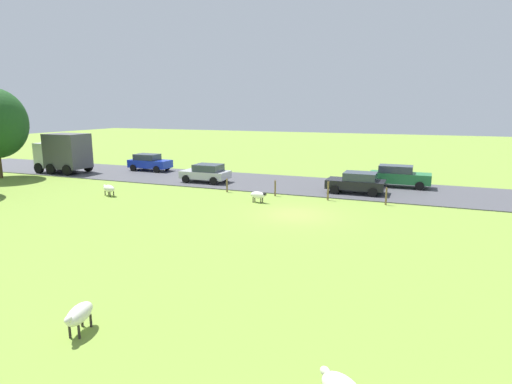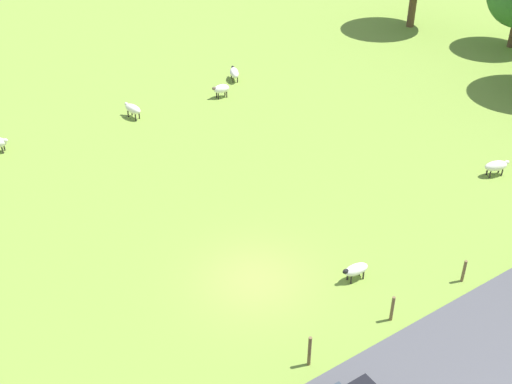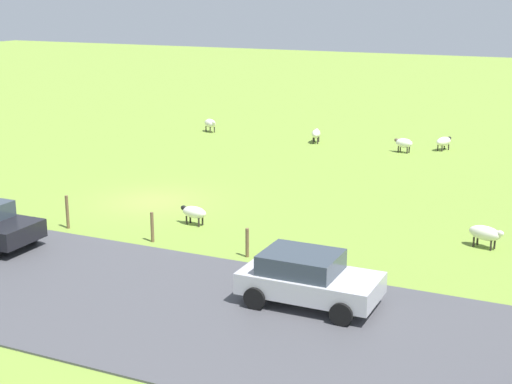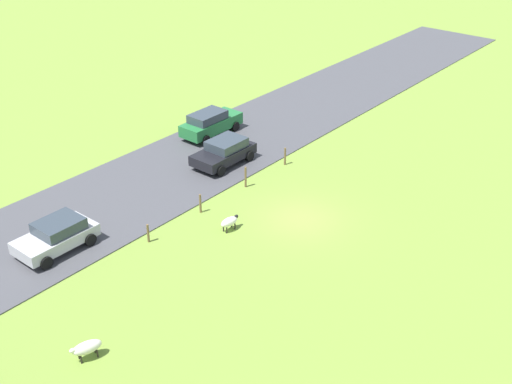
{
  "view_description": "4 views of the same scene",
  "coord_description": "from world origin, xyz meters",
  "px_view_note": "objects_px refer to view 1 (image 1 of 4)",
  "views": [
    {
      "loc": [
        -23.02,
        -6.7,
        6.16
      ],
      "look_at": [
        1.28,
        3.01,
        0.89
      ],
      "focal_mm": 29.66,
      "sensor_mm": 36.0,
      "label": 1
    },
    {
      "loc": [
        16.36,
        -10.95,
        17.6
      ],
      "look_at": [
        -3.21,
        2.18,
        1.48
      ],
      "focal_mm": 47.08,
      "sensor_mm": 36.0,
      "label": 2
    },
    {
      "loc": [
        26.19,
        17.0,
        8.72
      ],
      "look_at": [
        1.97,
        5.74,
        1.54
      ],
      "focal_mm": 52.9,
      "sensor_mm": 36.0,
      "label": 3
    },
    {
      "loc": [
        -16.95,
        24.25,
        17.91
      ],
      "look_at": [
        1.87,
        1.42,
        1.58
      ],
      "focal_mm": 45.57,
      "sensor_mm": 36.0,
      "label": 4
    }
  ],
  "objects_px": {
    "sheep_1": "(258,195)",
    "truck_0": "(64,152)",
    "car_0": "(399,176)",
    "car_2": "(149,162)",
    "car_3": "(206,173)",
    "sheep_2": "(79,314)",
    "sheep_5": "(109,189)",
    "car_1": "(357,182)"
  },
  "relations": [
    {
      "from": "sheep_1",
      "to": "truck_0",
      "type": "height_order",
      "value": "truck_0"
    },
    {
      "from": "car_0",
      "to": "car_2",
      "type": "distance_m",
      "value": 23.13
    },
    {
      "from": "car_0",
      "to": "car_2",
      "type": "relative_size",
      "value": 1.1
    },
    {
      "from": "car_2",
      "to": "car_3",
      "type": "relative_size",
      "value": 1.05
    },
    {
      "from": "sheep_2",
      "to": "sheep_5",
      "type": "height_order",
      "value": "sheep_2"
    },
    {
      "from": "truck_0",
      "to": "car_0",
      "type": "height_order",
      "value": "truck_0"
    },
    {
      "from": "sheep_1",
      "to": "car_3",
      "type": "height_order",
      "value": "car_3"
    },
    {
      "from": "sheep_1",
      "to": "sheep_2",
      "type": "distance_m",
      "value": 17.08
    },
    {
      "from": "sheep_2",
      "to": "car_3",
      "type": "xyz_separation_m",
      "value": [
        22.31,
        8.09,
        0.29
      ]
    },
    {
      "from": "sheep_2",
      "to": "truck_0",
      "type": "distance_m",
      "value": 31.86
    },
    {
      "from": "car_0",
      "to": "truck_0",
      "type": "bearing_deg",
      "value": 97.66
    },
    {
      "from": "sheep_1",
      "to": "car_3",
      "type": "relative_size",
      "value": 0.3
    },
    {
      "from": "truck_0",
      "to": "car_0",
      "type": "relative_size",
      "value": 1.06
    },
    {
      "from": "sheep_1",
      "to": "sheep_2",
      "type": "relative_size",
      "value": 0.91
    },
    {
      "from": "car_0",
      "to": "sheep_5",
      "type": "bearing_deg",
      "value": 120.25
    },
    {
      "from": "sheep_1",
      "to": "sheep_5",
      "type": "relative_size",
      "value": 0.89
    },
    {
      "from": "sheep_1",
      "to": "sheep_2",
      "type": "height_order",
      "value": "sheep_2"
    },
    {
      "from": "car_2",
      "to": "truck_0",
      "type": "bearing_deg",
      "value": 120.68
    },
    {
      "from": "car_3",
      "to": "car_0",
      "type": "bearing_deg",
      "value": -76.12
    },
    {
      "from": "sheep_5",
      "to": "car_3",
      "type": "distance_m",
      "value": 8.2
    },
    {
      "from": "car_1",
      "to": "car_3",
      "type": "relative_size",
      "value": 1.05
    },
    {
      "from": "car_0",
      "to": "sheep_1",
      "type": "bearing_deg",
      "value": 137.53
    },
    {
      "from": "sheep_5",
      "to": "car_3",
      "type": "height_order",
      "value": "car_3"
    },
    {
      "from": "sheep_2",
      "to": "truck_0",
      "type": "xyz_separation_m",
      "value": [
        21.98,
        23.01,
        1.43
      ]
    },
    {
      "from": "truck_0",
      "to": "car_3",
      "type": "height_order",
      "value": "truck_0"
    },
    {
      "from": "car_0",
      "to": "car_1",
      "type": "relative_size",
      "value": 1.11
    },
    {
      "from": "sheep_1",
      "to": "sheep_2",
      "type": "bearing_deg",
      "value": -175.31
    },
    {
      "from": "sheep_1",
      "to": "car_3",
      "type": "distance_m",
      "value": 8.54
    },
    {
      "from": "sheep_5",
      "to": "car_1",
      "type": "xyz_separation_m",
      "value": [
        7.29,
        -16.07,
        0.32
      ]
    },
    {
      "from": "car_3",
      "to": "car_1",
      "type": "bearing_deg",
      "value": -89.77
    },
    {
      "from": "sheep_2",
      "to": "car_2",
      "type": "height_order",
      "value": "car_2"
    },
    {
      "from": "sheep_2",
      "to": "sheep_5",
      "type": "bearing_deg",
      "value": 38.34
    },
    {
      "from": "sheep_2",
      "to": "car_3",
      "type": "distance_m",
      "value": 23.73
    },
    {
      "from": "car_0",
      "to": "car_1",
      "type": "bearing_deg",
      "value": 143.8
    },
    {
      "from": "car_2",
      "to": "car_3",
      "type": "height_order",
      "value": "car_2"
    },
    {
      "from": "sheep_5",
      "to": "sheep_2",
      "type": "bearing_deg",
      "value": -141.66
    },
    {
      "from": "truck_0",
      "to": "car_1",
      "type": "relative_size",
      "value": 1.17
    },
    {
      "from": "car_2",
      "to": "car_0",
      "type": "bearing_deg",
      "value": -89.91
    },
    {
      "from": "car_1",
      "to": "car_2",
      "type": "xyz_separation_m",
      "value": [
        3.6,
        20.47,
        0.04
      ]
    },
    {
      "from": "sheep_5",
      "to": "car_3",
      "type": "bearing_deg",
      "value": -27.85
    },
    {
      "from": "sheep_1",
      "to": "truck_0",
      "type": "relative_size",
      "value": 0.25
    },
    {
      "from": "car_1",
      "to": "car_0",
      "type": "bearing_deg",
      "value": -36.2
    }
  ]
}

